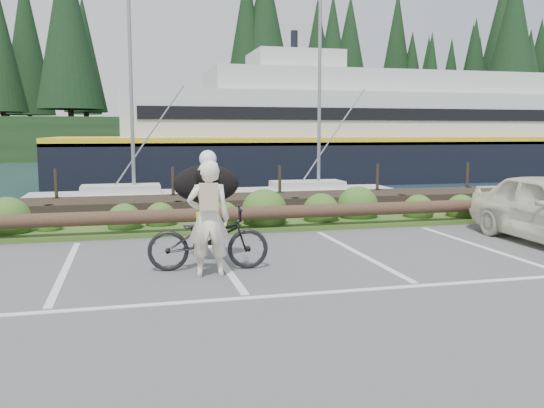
{
  "coord_description": "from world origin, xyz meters",
  "views": [
    {
      "loc": [
        -1.52,
        -7.91,
        2.27
      ],
      "look_at": [
        0.71,
        1.08,
        1.1
      ],
      "focal_mm": 38.0,
      "sensor_mm": 36.0,
      "label": 1
    }
  ],
  "objects": [
    {
      "name": "ground",
      "position": [
        0.0,
        0.0,
        0.0
      ],
      "size": [
        72.0,
        72.0,
        0.0
      ],
      "primitive_type": "plane",
      "color": "#4D4D4F"
    },
    {
      "name": "harbor_backdrop",
      "position": [
        0.39,
        78.47,
        -0.0
      ],
      "size": [
        170.0,
        160.0,
        30.0
      ],
      "color": "#1B3441",
      "rests_on": "ground"
    },
    {
      "name": "vegetation_strip",
      "position": [
        0.0,
        5.3,
        0.05
      ],
      "size": [
        34.0,
        1.6,
        0.1
      ],
      "primitive_type": "cube",
      "color": "#3D5B21",
      "rests_on": "ground"
    },
    {
      "name": "log_rail",
      "position": [
        0.0,
        4.6,
        0.0
      ],
      "size": [
        32.0,
        0.3,
        0.6
      ],
      "primitive_type": null,
      "color": "#443021",
      "rests_on": "ground"
    },
    {
      "name": "bicycle",
      "position": [
        -0.3,
        1.38,
        0.52
      ],
      "size": [
        2.03,
        0.89,
        1.04
      ],
      "primitive_type": "imported",
      "rotation": [
        0.0,
        0.0,
        1.47
      ],
      "color": "black",
      "rests_on": "ground"
    },
    {
      "name": "cyclist",
      "position": [
        -0.34,
        0.92,
        0.92
      ],
      "size": [
        0.71,
        0.51,
        1.83
      ],
      "primitive_type": "imported",
      "rotation": [
        0.0,
        0.0,
        3.04
      ],
      "color": "#F3E8CE",
      "rests_on": "ground"
    },
    {
      "name": "dog",
      "position": [
        -0.23,
        2.01,
        1.37
      ],
      "size": [
        0.68,
        1.2,
        0.66
      ],
      "primitive_type": "ellipsoid",
      "rotation": [
        0.0,
        0.0,
        1.47
      ],
      "color": "black",
      "rests_on": "bicycle"
    }
  ]
}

